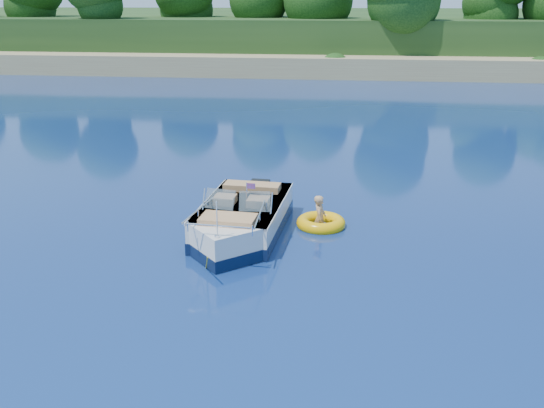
{
  "coord_description": "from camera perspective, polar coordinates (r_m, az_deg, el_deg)",
  "views": [
    {
      "loc": [
        1.92,
        -10.26,
        5.66
      ],
      "look_at": [
        0.2,
        3.68,
        0.85
      ],
      "focal_mm": 40.0,
      "sensor_mm": 36.0,
      "label": 1
    }
  ],
  "objects": [
    {
      "name": "shoreline",
      "position": [
        74.21,
        5.74,
        15.19
      ],
      "size": [
        170.0,
        59.0,
        6.0
      ],
      "color": "#8C7851",
      "rests_on": "ground"
    },
    {
      "name": "tow_tube",
      "position": [
        15.81,
        4.63,
        -1.8
      ],
      "size": [
        1.57,
        1.57,
        0.34
      ],
      "rotation": [
        0.0,
        0.0,
        -0.26
      ],
      "color": "#FFB707",
      "rests_on": "ground"
    },
    {
      "name": "ground",
      "position": [
        11.88,
        -3.17,
        -9.59
      ],
      "size": [
        160.0,
        160.0,
        0.0
      ],
      "primitive_type": "plane",
      "color": "#0A1848",
      "rests_on": "ground"
    },
    {
      "name": "motorboat",
      "position": [
        15.06,
        -2.97,
        -1.77
      ],
      "size": [
        2.18,
        5.44,
        1.81
      ],
      "rotation": [
        0.0,
        0.0,
        -0.07
      ],
      "color": "silver",
      "rests_on": "ground"
    },
    {
      "name": "boy",
      "position": [
        15.83,
        4.5,
        -2.11
      ],
      "size": [
        0.32,
        0.71,
        1.39
      ],
      "primitive_type": "imported",
      "rotation": [
        0.0,
        -0.17,
        1.57
      ],
      "color": "tan",
      "rests_on": "ground"
    }
  ]
}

